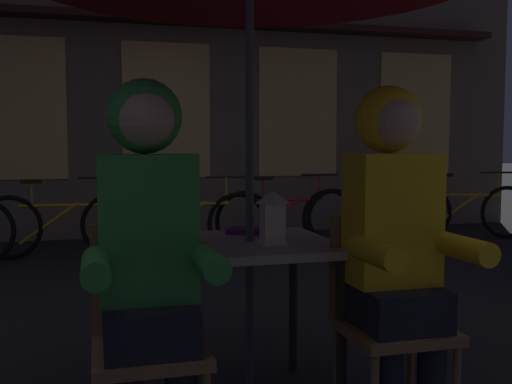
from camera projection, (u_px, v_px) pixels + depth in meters
The scene contains 12 objects.
cafe_table at pixel (250, 263), 2.64m from camera, with size 0.72×0.72×0.74m.
lantern at pixel (272, 216), 2.52m from camera, with size 0.11×0.11×0.23m.
chair_left at pixel (148, 330), 2.17m from camera, with size 0.40×0.40×0.87m.
chair_right at pixel (387, 311), 2.42m from camera, with size 0.40×0.40×0.87m.
person_left_hooded at pixel (148, 235), 2.09m from camera, with size 0.45×0.56×1.40m.
person_right_hooded at pixel (395, 226), 2.34m from camera, with size 0.45×0.56×1.40m.
bicycle_second at pixel (61, 224), 6.12m from camera, with size 1.68×0.15×0.84m.
bicycle_third at pixel (190, 223), 6.24m from camera, with size 1.68×0.09×0.84m.
bicycle_fourth at pixel (287, 217), 6.74m from camera, with size 1.68×0.09×0.84m.
bicycle_fifth at pixel (371, 214), 7.07m from camera, with size 1.68×0.18×0.84m.
bicycle_furthest at pixel (466, 211), 7.38m from camera, with size 1.65×0.44×0.84m.
book at pixel (249, 231), 2.85m from camera, with size 0.20×0.14×0.02m, color #661E7A.
Camera 1 is at (-0.66, -2.52, 1.16)m, focal length 41.74 mm.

